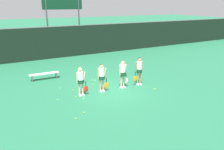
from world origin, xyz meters
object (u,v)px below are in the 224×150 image
Objects in this scene: tennis_ball_6 at (73,90)px; tennis_ball_5 at (93,84)px; tennis_ball_2 at (155,89)px; tennis_ball_10 at (95,80)px; tennis_ball_7 at (76,119)px; tennis_ball_11 at (58,100)px; player_1 at (102,76)px; tennis_ball_3 at (76,97)px; tennis_ball_1 at (84,99)px; bench_courtside at (44,74)px; tennis_ball_0 at (100,86)px; player_3 at (139,69)px; player_0 at (81,79)px; scoreboard at (63,8)px; tennis_ball_8 at (84,112)px; player_2 at (123,72)px; tennis_ball_9 at (92,80)px; tennis_ball_4 at (60,88)px.

tennis_ball_5 is at bearing 13.87° from tennis_ball_6.
tennis_ball_10 is at bearing 128.39° from tennis_ball_2.
tennis_ball_11 is (-0.19, 2.39, 0.00)m from tennis_ball_7.
tennis_ball_3 is at bearing -169.54° from player_1.
tennis_ball_6 is (0.16, 1.00, -0.00)m from tennis_ball_3.
tennis_ball_7 is (-1.08, -1.83, -0.00)m from tennis_ball_1.
bench_courtside is 29.47× the size of tennis_ball_0.
player_3 is 3.08m from tennis_ball_5.
player_0 is 1.35m from tennis_ball_6.
player_0 reaches higher than tennis_ball_6.
scoreboard reaches higher than tennis_ball_8.
player_0 is 2.71m from tennis_ball_10.
tennis_ball_5 is at bearing 40.15° from tennis_ball_3.
player_3 is 26.87× the size of tennis_ball_0.
tennis_ball_7 is (-1.16, -2.38, -0.95)m from player_0.
tennis_ball_7 is (-0.97, -3.31, -0.00)m from tennis_ball_6.
tennis_ball_1 is at bearing 178.43° from player_2.
scoreboard is 83.17× the size of tennis_ball_10.
tennis_ball_0 is at bearing 129.23° from player_2.
tennis_ball_10 is at bearing -93.51° from scoreboard.
player_1 is at bearing -89.41° from tennis_ball_5.
tennis_ball_8 is at bearing -118.04° from tennis_ball_9.
tennis_ball_4 is at bearing 165.30° from player_3.
player_0 is 23.42× the size of tennis_ball_5.
tennis_ball_10 is at bearing 53.97° from tennis_ball_1.
tennis_ball_5 is (1.26, 1.29, -0.95)m from player_0.
tennis_ball_3 is at bearing -103.84° from scoreboard.
tennis_ball_11 is at bearing -171.98° from player_1.
player_2 reaches higher than tennis_ball_9.
player_2 is 26.70× the size of tennis_ball_4.
tennis_ball_10 is (2.85, 4.27, 0.00)m from tennis_ball_7.
tennis_ball_6 is 2.00m from tennis_ball_9.
tennis_ball_9 is (-0.69, -8.33, -4.51)m from scoreboard.
tennis_ball_4 and tennis_ball_7 have the same top height.
tennis_ball_8 is at bearing 33.25° from tennis_ball_7.
tennis_ball_0 is at bearing 34.70° from player_0.
tennis_ball_6 is (-2.82, 1.01, -1.01)m from player_2.
bench_courtside is at bearing 147.97° from tennis_ball_9.
scoreboard reaches higher than tennis_ball_4.
tennis_ball_7 and tennis_ball_11 have the same top height.
player_0 is 2.63m from player_2.
tennis_ball_6 is 0.97× the size of tennis_ball_8.
scoreboard is 83.32× the size of tennis_ball_3.
tennis_ball_7 is (-4.97, -2.27, -1.03)m from player_3.
scoreboard reaches higher than tennis_ball_5.
scoreboard is at bearing 76.16° from tennis_ball_3.
player_1 is at bearing -176.69° from player_3.
tennis_ball_0 is at bearing -43.64° from bench_courtside.
tennis_ball_1 is at bearing -139.61° from tennis_ball_0.
tennis_ball_3 is at bearing 119.34° from tennis_ball_1.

